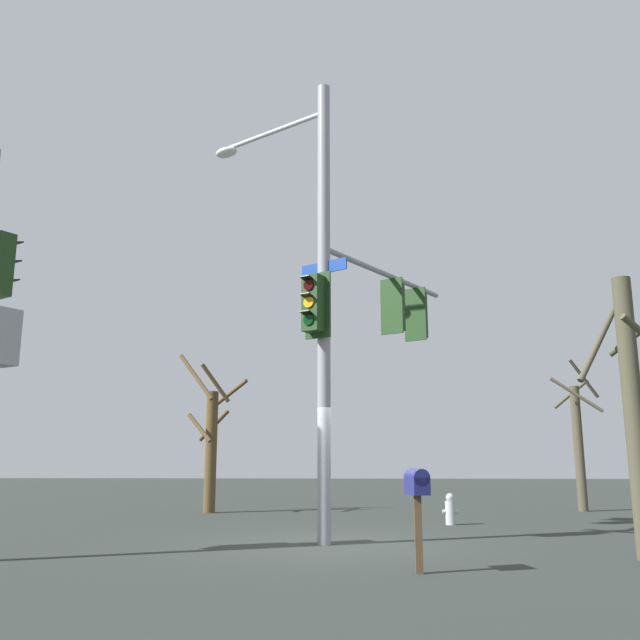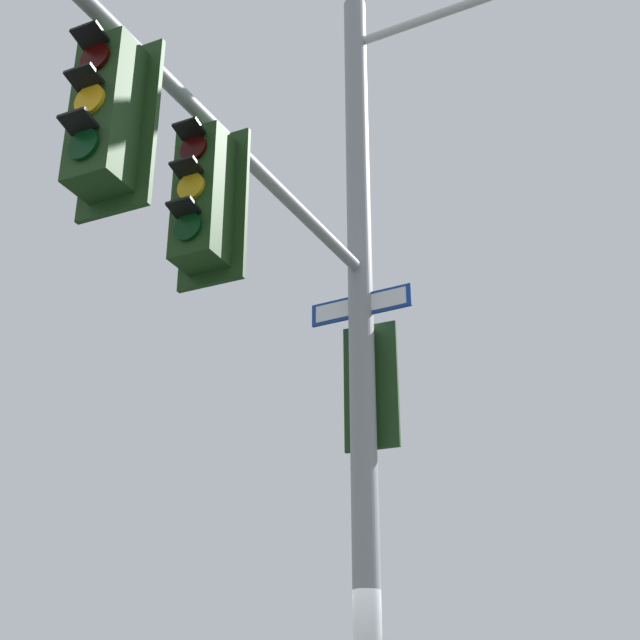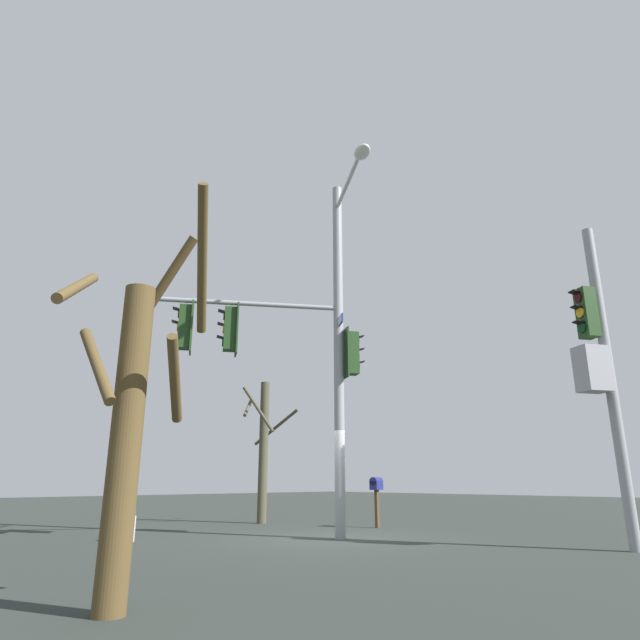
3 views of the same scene
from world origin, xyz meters
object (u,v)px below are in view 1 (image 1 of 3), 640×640
object	(u,v)px
mailbox	(417,490)
bare_tree_corner	(211,440)
bare_tree_across_street	(634,404)
bare_tree_behind_pole	(579,440)
fire_hydrant	(450,510)

from	to	relation	value
mailbox	bare_tree_corner	bearing A→B (deg)	-77.33
bare_tree_across_street	bare_tree_behind_pole	bearing A→B (deg)	76.70
bare_tree_behind_pole	bare_tree_across_street	distance (m)	10.05
bare_tree_behind_pole	bare_tree_across_street	size ratio (longest dim) A/B	0.99
fire_hydrant	bare_tree_behind_pole	distance (m)	6.50
fire_hydrant	bare_tree_corner	distance (m)	7.47
mailbox	bare_tree_corner	size ratio (longest dim) A/B	0.30
fire_hydrant	bare_tree_corner	xyz separation A→B (m)	(-6.50, 3.24, 1.73)
fire_hydrant	bare_tree_corner	bearing A→B (deg)	153.49
fire_hydrant	bare_tree_behind_pole	size ratio (longest dim) A/B	0.16
bare_tree_behind_pole	bare_tree_corner	xyz separation A→B (m)	(-11.06, -1.05, -0.02)
bare_tree_across_street	bare_tree_corner	bearing A→B (deg)	135.06
bare_tree_behind_pole	fire_hydrant	bearing A→B (deg)	-136.76
bare_tree_behind_pole	bare_tree_across_street	bearing A→B (deg)	-103.30
mailbox	bare_tree_across_street	bearing A→B (deg)	-173.32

